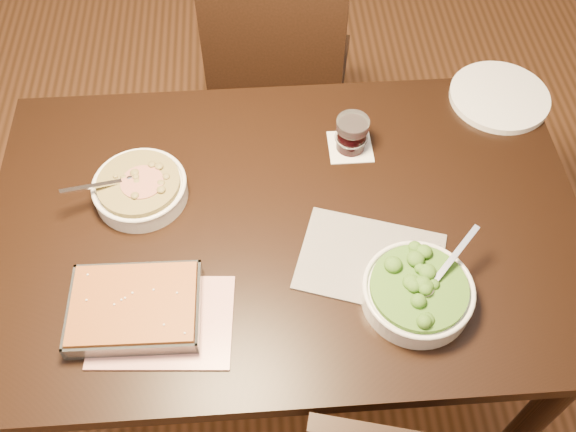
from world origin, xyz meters
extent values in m
plane|color=#442713|center=(0.00, 0.00, 0.00)|extent=(4.00, 4.00, 0.00)
cube|color=black|center=(0.00, 0.00, 0.73)|extent=(1.40, 0.90, 0.04)
cube|color=black|center=(0.00, 0.00, 0.66)|extent=(1.26, 0.76, 0.08)
cylinder|color=black|center=(0.62, -0.37, 0.35)|extent=(0.07, 0.07, 0.71)
cylinder|color=black|center=(-0.62, 0.37, 0.35)|extent=(0.07, 0.07, 0.71)
cylinder|color=black|center=(0.62, 0.37, 0.35)|extent=(0.07, 0.07, 0.71)
cube|color=#AD3136|center=(-0.28, -0.25, 0.75)|extent=(0.31, 0.24, 0.01)
cube|color=#2B2931|center=(0.18, -0.13, 0.75)|extent=(0.37, 0.31, 0.01)
cube|color=white|center=(0.18, 0.22, 0.75)|extent=(0.11, 0.11, 0.00)
cylinder|color=white|center=(-0.34, 0.09, 0.77)|extent=(0.22, 0.22, 0.04)
torus|color=white|center=(-0.34, 0.09, 0.80)|extent=(0.22, 0.22, 0.01)
cylinder|color=#3B2F10|center=(-0.34, 0.09, 0.80)|extent=(0.19, 0.19, 0.02)
cube|color=silver|center=(-0.40, 0.07, 0.81)|extent=(0.13, 0.07, 0.04)
cylinder|color=maroon|center=(-0.33, 0.09, 0.81)|extent=(0.10, 0.10, 0.00)
cylinder|color=white|center=(0.26, -0.23, 0.77)|extent=(0.23, 0.23, 0.05)
torus|color=white|center=(0.26, -0.23, 0.80)|extent=(0.24, 0.24, 0.01)
cylinder|color=#1D4810|center=(0.26, -0.23, 0.80)|extent=(0.21, 0.21, 0.02)
cube|color=silver|center=(0.32, -0.18, 0.82)|extent=(0.12, 0.12, 0.05)
cube|color=silver|center=(-0.33, -0.22, 0.75)|extent=(0.28, 0.21, 0.01)
cube|color=#55250C|center=(-0.33, -0.22, 0.78)|extent=(0.26, 0.19, 0.04)
cube|color=silver|center=(-0.33, -0.12, 0.77)|extent=(0.27, 0.01, 0.04)
cube|color=silver|center=(-0.34, -0.32, 0.77)|extent=(0.27, 0.01, 0.04)
cube|color=silver|center=(-0.20, -0.22, 0.77)|extent=(0.01, 0.20, 0.04)
cube|color=silver|center=(-0.47, -0.22, 0.77)|extent=(0.01, 0.20, 0.04)
cylinder|color=black|center=(0.18, 0.22, 0.79)|extent=(0.07, 0.07, 0.07)
cylinder|color=silver|center=(0.18, 0.22, 0.83)|extent=(0.08, 0.08, 0.02)
cylinder|color=white|center=(0.60, 0.36, 0.76)|extent=(0.27, 0.27, 0.02)
cube|color=black|center=(0.04, 0.84, 0.44)|extent=(0.51, 0.51, 0.04)
cylinder|color=black|center=(0.26, 0.99, 0.21)|extent=(0.04, 0.04, 0.42)
cylinder|color=black|center=(0.19, 0.62, 0.21)|extent=(0.04, 0.04, 0.42)
cylinder|color=black|center=(-0.10, 1.07, 0.21)|extent=(0.04, 0.04, 0.42)
cylinder|color=black|center=(-0.18, 0.70, 0.21)|extent=(0.04, 0.04, 0.42)
cube|color=black|center=(0.00, 0.65, 0.69)|extent=(0.43, 0.13, 0.46)
camera|label=1|loc=(-0.06, -0.86, 1.98)|focal=40.00mm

